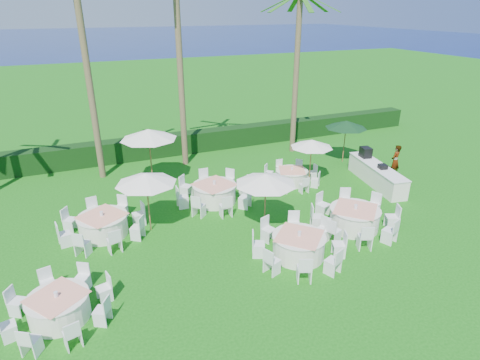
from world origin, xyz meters
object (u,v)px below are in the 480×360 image
Objects in this scene: banquet_table_a at (59,307)px; buffet_table at (376,174)px; umbrella_b at (266,179)px; umbrella_d at (312,144)px; umbrella_a at (146,179)px; staff_person at (395,161)px; umbrella_c at (148,134)px; banquet_table_d at (103,224)px; banquet_table_e at (215,193)px; banquet_table_c at (354,218)px; banquet_table_f at (292,176)px; banquet_table_b at (299,245)px; umbrella_green at (346,124)px.

banquet_table_a is 15.15m from buffet_table.
umbrella_d is at bearing 38.93° from umbrella_b.
umbrella_b is at bearing -21.78° from umbrella_a.
staff_person is (12.77, 0.60, -1.37)m from umbrella_a.
umbrella_c reaches higher than umbrella_b.
banquet_table_e is at bearing 11.73° from banquet_table_d.
buffet_table is (14.59, 4.10, 0.13)m from banquet_table_a.
umbrella_c reaches higher than buffet_table.
banquet_table_c reaches higher than banquet_table_f.
banquet_table_b is 1.13× the size of umbrella_c.
banquet_table_a is 1.07× the size of banquet_table_f.
banquet_table_a is 0.87× the size of banquet_table_e.
umbrella_d is (0.84, 4.67, 1.56)m from banquet_table_c.
staff_person is at bearing 2.68° from umbrella_a.
umbrella_a is (-3.17, -1.38, 1.76)m from banquet_table_e.
umbrella_a reaches higher than banquet_table_b.
umbrella_a is (-7.42, -1.86, 1.85)m from banquet_table_f.
umbrella_d is at bearing 25.58° from banquet_table_a.
banquet_table_b is at bearing 5.24° from staff_person.
umbrella_c is 1.29× the size of umbrella_d.
staff_person is (8.59, 2.27, -1.32)m from umbrella_b.
banquet_table_b is 2.78m from umbrella_b.
umbrella_d reaches higher than banquet_table_a.
umbrella_a is 0.85× the size of umbrella_c.
banquet_table_f is at bearing 14.10° from umbrella_a.
banquet_table_f is at bearing 90.91° from banquet_table_c.
banquet_table_d is 13.81m from umbrella_green.
banquet_table_c is at bearing -122.88° from umbrella_green.
umbrella_c is (4.33, 8.32, 2.20)m from banquet_table_a.
banquet_table_f is at bearing -21.63° from umbrella_c.
banquet_table_a is 5.45m from umbrella_a.
banquet_table_b is 0.95× the size of banquet_table_c.
banquet_table_b is 0.93× the size of banquet_table_e.
umbrella_c reaches higher than banquet_table_e.
banquet_table_d is at bearing -21.88° from staff_person.
umbrella_c is at bearing 117.72° from umbrella_b.
umbrella_a is at bearing -165.90° from banquet_table_f.
umbrella_c is 1.19× the size of umbrella_green.
banquet_table_c is 0.78× the size of buffet_table.
banquet_table_a is 10.87m from banquet_table_c.
umbrella_green is (3.28, 1.71, 0.16)m from umbrella_d.
banquet_table_d is (-6.19, 4.19, 0.00)m from banquet_table_b.
umbrella_a is at bearing 158.22° from umbrella_b.
banquet_table_e is at bearing 171.61° from buffet_table.
staff_person is at bearing 34.20° from banquet_table_c.
umbrella_b is (1.01, -3.06, 1.71)m from banquet_table_e.
umbrella_c is (-6.43, 2.55, 2.22)m from banquet_table_f.
banquet_table_a is at bearing -117.47° from umbrella_c.
banquet_table_f is at bearing -159.95° from umbrella_green.
banquet_table_f is 1.90m from umbrella_d.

